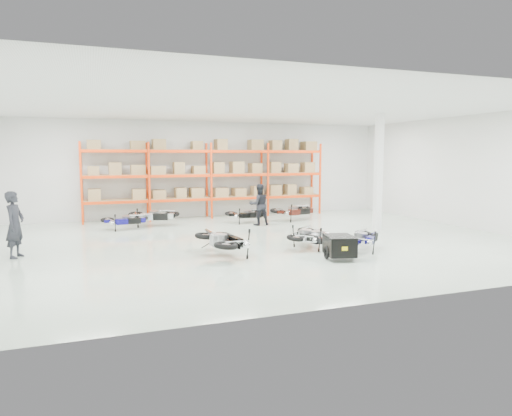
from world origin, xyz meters
name	(u,v)px	position (x,y,z in m)	size (l,w,h in m)	color
room	(256,175)	(0.00, 0.00, 2.25)	(18.00, 18.00, 18.00)	silver
pallet_rack	(209,170)	(0.00, 6.45, 2.26)	(11.28, 0.98, 3.62)	#F93F0D
structural_column	(378,173)	(5.20, 0.50, 2.25)	(0.25, 0.25, 4.50)	white
moto_blue_centre	(364,235)	(2.59, -2.57, 0.49)	(0.71, 1.60, 0.98)	#090851
moto_silver_left	(308,232)	(1.15, -1.66, 0.52)	(0.76, 1.71, 1.04)	silver
moto_black_far_left	(223,236)	(-1.70, -1.98, 0.60)	(0.87, 1.97, 1.20)	black
moto_touring_right	(313,233)	(1.29, -1.78, 0.50)	(0.73, 1.64, 1.00)	black
trailer	(340,246)	(1.29, -3.37, 0.38)	(0.94, 1.62, 0.66)	black
moto_back_a	(125,218)	(-4.00, 4.07, 0.48)	(0.70, 1.57, 0.96)	navy
moto_back_b	(153,213)	(-2.85, 4.65, 0.56)	(0.81, 1.83, 1.12)	#B4BBBF
moto_back_c	(247,212)	(1.11, 4.17, 0.49)	(0.71, 1.60, 0.98)	black
moto_back_d	(294,208)	(3.33, 4.16, 0.56)	(0.82, 1.84, 1.13)	#44140D
person_left	(15,225)	(-7.28, -0.06, 0.95)	(0.69, 0.46, 1.90)	#21232A
person_back	(259,205)	(1.37, 3.38, 0.86)	(0.84, 0.65, 1.73)	black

